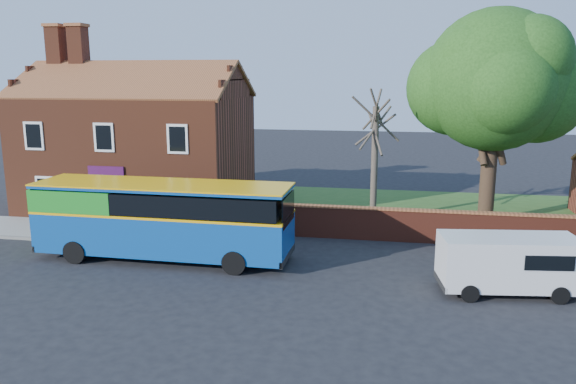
# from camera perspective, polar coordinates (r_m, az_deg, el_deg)

# --- Properties ---
(ground) EXTENTS (120.00, 120.00, 0.00)m
(ground) POSITION_cam_1_polar(r_m,az_deg,el_deg) (22.04, -10.46, -9.03)
(ground) COLOR black
(ground) RESTS_ON ground
(pavement) EXTENTS (18.00, 3.50, 0.12)m
(pavement) POSITION_cam_1_polar(r_m,az_deg,el_deg) (29.88, -19.20, -3.79)
(pavement) COLOR gray
(pavement) RESTS_ON ground
(kerb) EXTENTS (18.00, 0.15, 0.14)m
(kerb) POSITION_cam_1_polar(r_m,az_deg,el_deg) (28.44, -20.92, -4.68)
(kerb) COLOR slate
(kerb) RESTS_ON ground
(grass_strip) EXTENTS (26.00, 12.00, 0.04)m
(grass_strip) POSITION_cam_1_polar(r_m,az_deg,el_deg) (33.57, 19.45, -2.20)
(grass_strip) COLOR #426B28
(grass_strip) RESTS_ON ground
(shop_building) EXTENTS (12.30, 8.13, 10.50)m
(shop_building) POSITION_cam_1_polar(r_m,az_deg,el_deg) (34.25, -14.92, 4.13)
(shop_building) COLOR brown
(shop_building) RESTS_ON ground
(boundary_wall) EXTENTS (22.00, 0.38, 1.60)m
(boundary_wall) POSITION_cam_1_polar(r_m,az_deg,el_deg) (27.66, 21.45, -3.58)
(boundary_wall) COLOR maroon
(boundary_wall) RESTS_ON ground
(bus) EXTENTS (10.92, 2.96, 3.31)m
(bus) POSITION_cam_1_polar(r_m,az_deg,el_deg) (24.52, -13.30, -2.40)
(bus) COLOR #0D4796
(bus) RESTS_ON ground
(van_near) EXTENTS (5.01, 2.52, 2.11)m
(van_near) POSITION_cam_1_polar(r_m,az_deg,el_deg) (21.80, 21.50, -6.63)
(van_near) COLOR silver
(van_near) RESTS_ON ground
(large_tree) EXTENTS (9.10, 7.20, 11.10)m
(large_tree) POSITION_cam_1_polar(r_m,az_deg,el_deg) (31.05, 20.38, 10.18)
(large_tree) COLOR black
(large_tree) RESTS_ON ground
(bare_tree) EXTENTS (2.52, 3.00, 6.72)m
(bare_tree) POSITION_cam_1_polar(r_m,az_deg,el_deg) (30.12, 8.79, 3.45)
(bare_tree) COLOR #4C4238
(bare_tree) RESTS_ON ground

